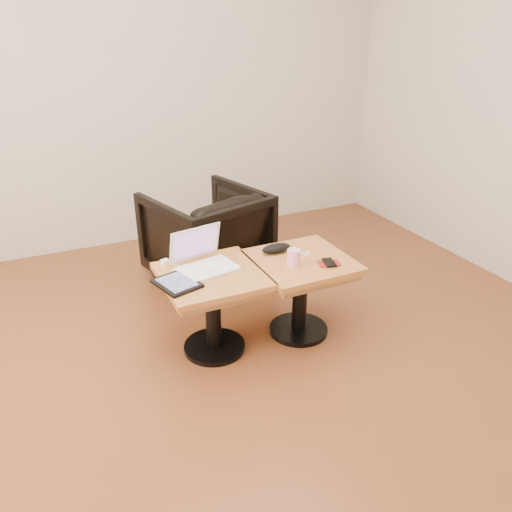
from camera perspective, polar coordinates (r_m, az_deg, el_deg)
name	(u,v)px	position (r m, az deg, el deg)	size (l,w,h in m)	color
room_shell	(237,123)	(1.94, -2.16, 14.99)	(4.52, 4.52, 2.71)	brown
side_table_left	(212,293)	(2.72, -5.02, -4.25)	(0.54, 0.54, 0.48)	black
side_table_right	(301,278)	(2.87, 5.12, -2.51)	(0.54, 0.54, 0.48)	black
laptop	(203,260)	(2.71, -6.03, -0.50)	(0.34, 0.31, 0.21)	white
tablet	(177,283)	(2.56, -9.03, -3.10)	(0.24, 0.27, 0.02)	black
charging_adapter	(165,262)	(2.79, -10.36, -0.68)	(0.04, 0.04, 0.02)	white
glasses_case	(276,248)	(2.87, 2.33, 0.90)	(0.18, 0.08, 0.06)	black
striped_cup	(294,258)	(2.72, 4.32, -0.21)	(0.07, 0.07, 0.10)	#F75396
earbuds_tangle	(305,254)	(2.87, 5.60, 0.27)	(0.08, 0.05, 0.02)	white
phone_on_sleeve	(329,263)	(2.77, 8.35, -0.80)	(0.13, 0.11, 0.01)	#7D0309
armchair	(206,236)	(3.53, -5.69, 2.30)	(0.71, 0.73, 0.66)	black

